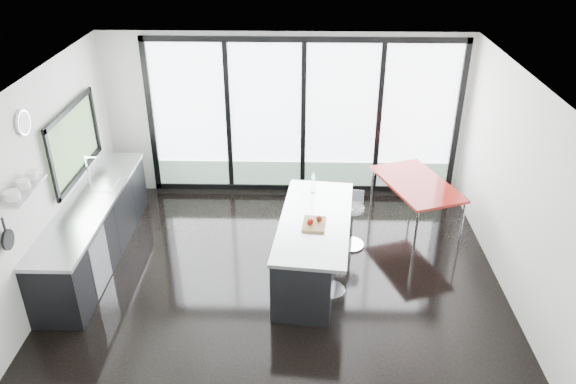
{
  "coord_description": "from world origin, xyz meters",
  "views": [
    {
      "loc": [
        0.27,
        -6.34,
        4.74
      ],
      "look_at": [
        0.1,
        0.3,
        1.15
      ],
      "focal_mm": 35.0,
      "sensor_mm": 36.0,
      "label": 1
    }
  ],
  "objects_px": {
    "island": "(309,246)",
    "bar_stool_far": "(351,226)",
    "red_table": "(414,206)",
    "bar_stool_near": "(331,271)"
  },
  "relations": [
    {
      "from": "bar_stool_far",
      "to": "red_table",
      "type": "distance_m",
      "value": 1.15
    },
    {
      "from": "island",
      "to": "bar_stool_far",
      "type": "bearing_deg",
      "value": 49.14
    },
    {
      "from": "island",
      "to": "bar_stool_far",
      "type": "relative_size",
      "value": 3.39
    },
    {
      "from": "island",
      "to": "red_table",
      "type": "relative_size",
      "value": 1.51
    },
    {
      "from": "bar_stool_near",
      "to": "red_table",
      "type": "relative_size",
      "value": 0.42
    },
    {
      "from": "island",
      "to": "bar_stool_near",
      "type": "relative_size",
      "value": 3.58
    },
    {
      "from": "bar_stool_far",
      "to": "red_table",
      "type": "height_order",
      "value": "red_table"
    },
    {
      "from": "bar_stool_far",
      "to": "red_table",
      "type": "xyz_separation_m",
      "value": [
        1.02,
        0.52,
        0.07
      ]
    },
    {
      "from": "island",
      "to": "bar_stool_far",
      "type": "distance_m",
      "value": 0.96
    },
    {
      "from": "red_table",
      "to": "bar_stool_far",
      "type": "bearing_deg",
      "value": -152.86
    }
  ]
}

